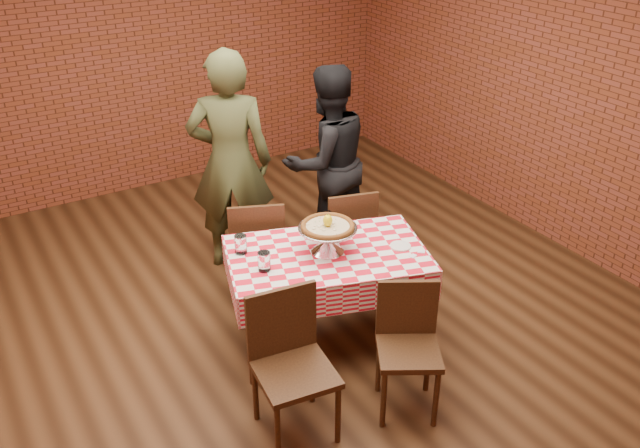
# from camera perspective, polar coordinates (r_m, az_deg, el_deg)

# --- Properties ---
(ground) EXTENTS (6.00, 6.00, 0.00)m
(ground) POSITION_cam_1_polar(r_m,az_deg,el_deg) (5.24, -2.80, -8.62)
(ground) COLOR black
(ground) RESTS_ON ground
(back_wall) EXTENTS (5.50, 0.00, 5.50)m
(back_wall) POSITION_cam_1_polar(r_m,az_deg,el_deg) (7.18, -15.02, 13.81)
(back_wall) COLOR brown
(back_wall) RESTS_ON ground
(table) EXTENTS (1.51, 1.16, 0.75)m
(table) POSITION_cam_1_polar(r_m,az_deg,el_deg) (4.88, 0.58, -6.25)
(table) COLOR #452913
(table) RESTS_ON ground
(tablecloth) EXTENTS (1.56, 1.21, 0.23)m
(tablecloth) POSITION_cam_1_polar(r_m,az_deg,el_deg) (4.73, 0.59, -3.58)
(tablecloth) COLOR red
(tablecloth) RESTS_ON table
(pizza_stand) EXTENTS (0.50, 0.50, 0.18)m
(pizza_stand) POSITION_cam_1_polar(r_m,az_deg,el_deg) (4.65, 0.64, -1.28)
(pizza_stand) COLOR silver
(pizza_stand) RESTS_ON tablecloth
(pizza) EXTENTS (0.44, 0.44, 0.03)m
(pizza) POSITION_cam_1_polar(r_m,az_deg,el_deg) (4.60, 0.65, -0.23)
(pizza) COLOR beige
(pizza) RESTS_ON pizza_stand
(lemon) EXTENTS (0.08, 0.08, 0.08)m
(lemon) POSITION_cam_1_polar(r_m,az_deg,el_deg) (4.58, 0.65, 0.30)
(lemon) COLOR yellow
(lemon) RESTS_ON pizza
(water_glass_left) EXTENTS (0.10, 0.10, 0.13)m
(water_glass_left) POSITION_cam_1_polar(r_m,az_deg,el_deg) (4.46, -4.67, -3.12)
(water_glass_left) COLOR white
(water_glass_left) RESTS_ON tablecloth
(water_glass_right) EXTENTS (0.10, 0.10, 0.13)m
(water_glass_right) POSITION_cam_1_polar(r_m,az_deg,el_deg) (4.67, -6.62, -1.69)
(water_glass_right) COLOR white
(water_glass_right) RESTS_ON tablecloth
(side_plate) EXTENTS (0.18, 0.18, 0.01)m
(side_plate) POSITION_cam_1_polar(r_m,az_deg,el_deg) (4.77, 6.71, -1.83)
(side_plate) COLOR white
(side_plate) RESTS_ON tablecloth
(sweetener_packet_a) EXTENTS (0.06, 0.05, 0.00)m
(sweetener_packet_a) POSITION_cam_1_polar(r_m,az_deg,el_deg) (4.67, 7.75, -2.65)
(sweetener_packet_a) COLOR white
(sweetener_packet_a) RESTS_ON tablecloth
(sweetener_packet_b) EXTENTS (0.06, 0.06, 0.00)m
(sweetener_packet_b) POSITION_cam_1_polar(r_m,az_deg,el_deg) (4.73, 8.41, -2.29)
(sweetener_packet_b) COLOR white
(sweetener_packet_b) RESTS_ON tablecloth
(condiment_caddy) EXTENTS (0.11, 0.10, 0.14)m
(condiment_caddy) POSITION_cam_1_polar(r_m,az_deg,el_deg) (4.89, 0.45, 0.11)
(condiment_caddy) COLOR silver
(condiment_caddy) RESTS_ON tablecloth
(chair_near_left) EXTENTS (0.49, 0.49, 0.93)m
(chair_near_left) POSITION_cam_1_polar(r_m,az_deg,el_deg) (4.13, -2.08, -12.18)
(chair_near_left) COLOR #452913
(chair_near_left) RESTS_ON ground
(chair_near_right) EXTENTS (0.52, 0.52, 0.86)m
(chair_near_right) POSITION_cam_1_polar(r_m,az_deg,el_deg) (4.34, 7.37, -10.72)
(chair_near_right) COLOR #452913
(chair_near_right) RESTS_ON ground
(chair_far_left) EXTENTS (0.55, 0.55, 0.90)m
(chair_far_left) POSITION_cam_1_polar(r_m,az_deg,el_deg) (5.38, -5.30, -1.88)
(chair_far_left) COLOR #452913
(chair_far_left) RESTS_ON ground
(chair_far_right) EXTENTS (0.49, 0.49, 0.88)m
(chair_far_right) POSITION_cam_1_polar(r_m,az_deg,el_deg) (5.54, 2.14, -0.87)
(chair_far_right) COLOR #452913
(chair_far_right) RESTS_ON ground
(diner_olive) EXTENTS (0.82, 0.72, 1.88)m
(diner_olive) POSITION_cam_1_polar(r_m,az_deg,el_deg) (5.65, -7.46, 5.12)
(diner_olive) COLOR #3E4324
(diner_olive) RESTS_ON ground
(diner_black) EXTENTS (0.82, 0.64, 1.68)m
(diner_black) POSITION_cam_1_polar(r_m,az_deg,el_deg) (5.86, 0.58, 5.21)
(diner_black) COLOR black
(diner_black) RESTS_ON ground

